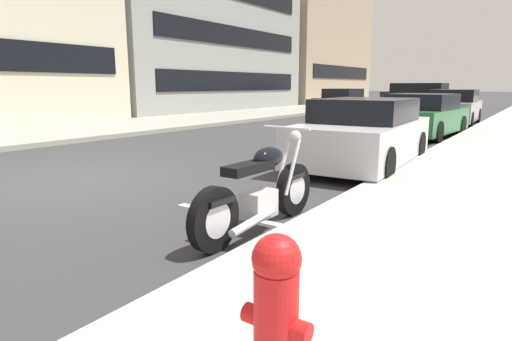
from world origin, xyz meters
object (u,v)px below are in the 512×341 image
parked_motorcycle (260,193)px  parked_car_across_street (422,116)px  parked_car_far_down_curb (453,108)px  fire_hydrant (276,307)px  parked_car_near_corner (364,134)px  car_opposite_curb (343,102)px  crossing_truck (418,94)px

parked_motorcycle → parked_car_across_street: bearing=5.6°
parked_car_far_down_curb → fire_hydrant: (-18.04, -2.32, -0.13)m
parked_car_near_corner → fire_hydrant: bearing=-165.8°
parked_car_near_corner → car_opposite_curb: 17.20m
parked_motorcycle → fire_hydrant: size_ratio=2.78×
parked_car_far_down_curb → fire_hydrant: size_ratio=5.60×
parked_car_near_corner → parked_car_across_street: same height
parked_car_across_street → parked_car_far_down_curb: size_ratio=0.98×
parked_car_near_corner → fire_hydrant: 6.91m
parked_motorcycle → parked_car_across_street: 10.51m
parked_car_far_down_curb → fire_hydrant: 18.19m
parked_motorcycle → parked_car_across_street: size_ratio=0.51×
parked_car_near_corner → parked_car_far_down_curb: size_ratio=0.95×
parked_motorcycle → parked_car_across_street: (10.48, 0.76, 0.21)m
parked_car_across_street → parked_car_far_down_curb: bearing=4.1°
parked_car_far_down_curb → car_opposite_curb: parked_car_far_down_curb is taller
parked_car_far_down_curb → car_opposite_curb: size_ratio=0.98×
fire_hydrant → parked_motorcycle: bearing=35.3°
car_opposite_curb → parked_car_across_street: bearing=37.0°
parked_car_near_corner → parked_motorcycle: bearing=-176.8°
parked_car_across_street → parked_car_far_down_curb: parked_car_far_down_curb is taller
parked_motorcycle → fire_hydrant: 2.69m
parked_motorcycle → parked_car_near_corner: (4.42, 0.46, 0.22)m
parked_motorcycle → car_opposite_curb: bearing=22.0°
parked_motorcycle → parked_car_across_street: parked_car_across_street is taller
parked_car_far_down_curb → car_opposite_curb: 7.98m
crossing_truck → car_opposite_curb: bearing=85.7°
parked_car_across_street → crossing_truck: (19.89, 5.00, 0.30)m
crossing_truck → parked_car_far_down_curb: bearing=114.5°
parked_car_near_corner → parked_car_far_down_curb: 11.44m
parked_car_near_corner → fire_hydrant: (-6.61, -2.01, -0.10)m
parked_car_near_corner → car_opposite_curb: bearing=21.5°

